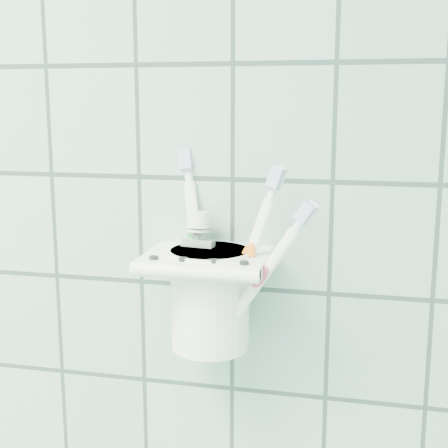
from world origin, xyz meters
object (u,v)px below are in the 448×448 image
toothbrush_pink (204,244)px  toothpaste_tube (194,266)px  toothbrush_orange (214,256)px  toothbrush_blue (218,254)px  holder_bracket (207,262)px  cup (210,295)px

toothbrush_pink → toothpaste_tube: toothbrush_pink is taller
toothbrush_pink → toothpaste_tube: size_ratio=1.52×
toothbrush_pink → toothbrush_orange: (0.01, -0.01, -0.01)m
toothbrush_pink → toothbrush_orange: bearing=-30.6°
toothpaste_tube → toothbrush_blue: bearing=-27.4°
toothbrush_blue → holder_bracket: bearing=154.8°
holder_bracket → toothbrush_pink: toothbrush_pink is taller
toothbrush_pink → toothpaste_tube: bearing=140.1°
holder_bracket → cup: bearing=62.8°
toothpaste_tube → toothbrush_orange: bearing=-26.4°
cup → toothbrush_orange: (0.01, -0.01, 0.05)m
toothbrush_pink → toothbrush_orange: 0.02m
toothbrush_pink → holder_bracket: bearing=53.3°
holder_bracket → toothbrush_blue: toothbrush_blue is taller
holder_bracket → cup: (0.00, 0.00, -0.04)m
cup → toothbrush_pink: 0.06m
toothbrush_pink → toothpaste_tube: (-0.01, 0.01, -0.03)m
cup → toothbrush_pink: size_ratio=0.51×
toothbrush_blue → toothbrush_orange: size_ratio=1.08×
toothbrush_blue → toothbrush_pink: bearing=165.4°
toothbrush_blue → toothpaste_tube: toothbrush_blue is taller
toothbrush_orange → cup: bearing=147.9°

